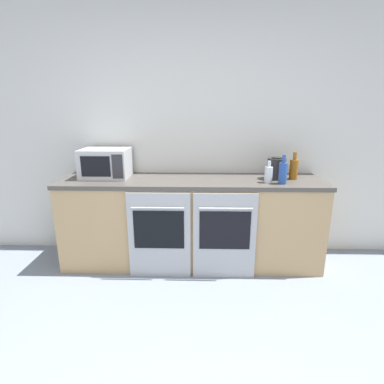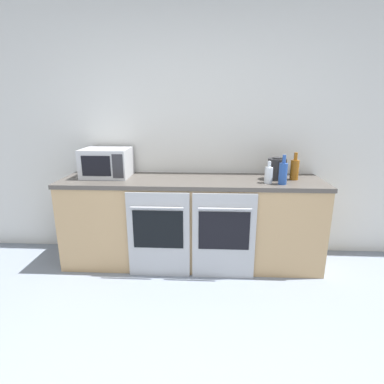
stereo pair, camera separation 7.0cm
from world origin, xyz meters
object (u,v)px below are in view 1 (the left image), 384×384
at_px(microwave, 106,163).
at_px(bottle_clear, 269,174).
at_px(bottle_amber, 294,169).
at_px(kettle, 276,168).
at_px(bottle_blue, 283,172).
at_px(oven_right, 225,236).
at_px(oven_left, 159,235).

bearing_deg(microwave, bottle_clear, -7.40).
height_order(bottle_amber, kettle, bottle_amber).
xyz_separation_m(bottle_blue, kettle, (-0.01, 0.20, -0.00)).
bearing_deg(oven_right, microwave, 161.22).
bearing_deg(kettle, bottle_clear, -124.43).
relative_size(microwave, bottle_blue, 1.71).
distance_m(bottle_blue, kettle, 0.20).
xyz_separation_m(microwave, bottle_blue, (1.70, -0.25, -0.04)).
relative_size(oven_right, microwave, 1.80).
distance_m(oven_left, bottle_blue, 1.27).
bearing_deg(bottle_blue, bottle_clear, 161.18).
bearing_deg(oven_left, microwave, 145.01).
height_order(microwave, bottle_blue, microwave).
distance_m(oven_left, bottle_amber, 1.44).
bearing_deg(oven_right, bottle_clear, 25.37).
xyz_separation_m(oven_left, oven_right, (0.60, 0.00, 0.00)).
height_order(microwave, kettle, microwave).
bearing_deg(oven_left, bottle_clear, 10.84).
xyz_separation_m(oven_left, microwave, (-0.57, 0.40, 0.60)).
bearing_deg(bottle_amber, bottle_blue, -129.11).
distance_m(oven_right, bottle_clear, 0.70).
relative_size(microwave, kettle, 2.14).
bearing_deg(bottle_blue, oven_left, -172.32).
bearing_deg(bottle_amber, microwave, 178.34).
distance_m(bottle_blue, bottle_amber, 0.25).
bearing_deg(oven_left, kettle, 17.40).
relative_size(bottle_amber, bottle_clear, 1.29).
height_order(microwave, bottle_clear, microwave).
xyz_separation_m(bottle_blue, bottle_amber, (0.16, 0.19, -0.00)).
relative_size(oven_left, kettle, 3.85).
distance_m(microwave, bottle_blue, 1.71).
bearing_deg(oven_right, bottle_blue, 16.11).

